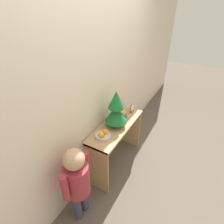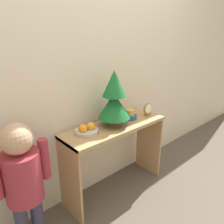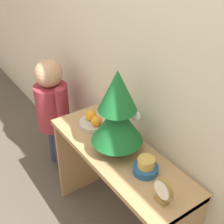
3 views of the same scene
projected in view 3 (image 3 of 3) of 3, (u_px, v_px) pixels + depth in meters
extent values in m
cube|color=beige|center=(157.00, 47.00, 1.53)|extent=(7.00, 0.05, 2.50)
cube|color=tan|center=(119.00, 154.00, 1.73)|extent=(1.01, 0.35, 0.03)
cube|color=tan|center=(79.00, 153.00, 2.25)|extent=(0.02, 0.32, 0.69)
cylinder|color=#4C3828|center=(117.00, 147.00, 1.72)|extent=(0.13, 0.13, 0.05)
cylinder|color=brown|center=(117.00, 140.00, 1.69)|extent=(0.02, 0.02, 0.04)
cone|color=#19662D|center=(117.00, 123.00, 1.63)|extent=(0.28, 0.28, 0.22)
cone|color=#19662D|center=(118.00, 91.00, 1.53)|extent=(0.20, 0.20, 0.22)
sphere|color=red|center=(124.00, 100.00, 1.59)|extent=(0.04, 0.04, 0.04)
sphere|color=silver|center=(136.00, 116.00, 1.63)|extent=(0.05, 0.05, 0.05)
sphere|color=silver|center=(122.00, 101.00, 1.61)|extent=(0.04, 0.04, 0.04)
cylinder|color=#B7B2A8|center=(95.00, 123.00, 1.92)|extent=(0.19, 0.19, 0.03)
sphere|color=orange|center=(97.00, 121.00, 1.88)|extent=(0.07, 0.07, 0.07)
sphere|color=orange|center=(91.00, 116.00, 1.93)|extent=(0.07, 0.07, 0.07)
cylinder|color=#235189|center=(146.00, 169.00, 1.57)|extent=(0.13, 0.13, 0.04)
cylinder|color=gold|center=(146.00, 163.00, 1.55)|extent=(0.09, 0.09, 0.05)
cube|color=olive|center=(162.00, 200.00, 1.42)|extent=(0.06, 0.04, 0.02)
cylinder|color=olive|center=(163.00, 189.00, 1.38)|extent=(0.11, 0.02, 0.11)
cylinder|color=white|center=(161.00, 190.00, 1.38)|extent=(0.09, 0.00, 0.09)
cylinder|color=#38384C|center=(54.00, 141.00, 2.61)|extent=(0.09, 0.09, 0.39)
cylinder|color=#38384C|center=(60.00, 148.00, 2.53)|extent=(0.09, 0.09, 0.39)
cylinder|color=#992D38|center=(52.00, 107.00, 2.37)|extent=(0.25, 0.25, 0.35)
sphere|color=tan|center=(48.00, 73.00, 2.22)|extent=(0.20, 0.20, 0.20)
cylinder|color=#992D38|center=(43.00, 90.00, 2.44)|extent=(0.07, 0.07, 0.30)
cylinder|color=#992D38|center=(61.00, 108.00, 2.22)|extent=(0.07, 0.07, 0.30)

